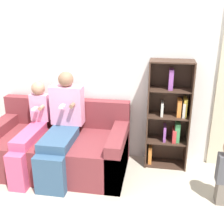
# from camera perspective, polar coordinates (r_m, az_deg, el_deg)

# --- Properties ---
(ground_plane) EXTENTS (14.00, 14.00, 0.00)m
(ground_plane) POSITION_cam_1_polar(r_m,az_deg,el_deg) (3.40, -7.19, -16.51)
(ground_plane) COLOR #B2A893
(back_wall) EXTENTS (10.00, 0.06, 2.55)m
(back_wall) POSITION_cam_1_polar(r_m,az_deg,el_deg) (3.83, -3.46, 8.99)
(back_wall) COLOR silver
(back_wall) RESTS_ON ground_plane
(couch) EXTENTS (1.77, 0.94, 0.86)m
(couch) POSITION_cam_1_polar(r_m,az_deg,el_deg) (3.80, -10.69, -7.28)
(couch) COLOR maroon
(couch) RESTS_ON ground_plane
(adult_seated) EXTENTS (0.42, 0.90, 1.28)m
(adult_seated) POSITION_cam_1_polar(r_m,az_deg,el_deg) (3.56, -10.22, -2.76)
(adult_seated) COLOR #335170
(adult_seated) RESTS_ON ground_plane
(child_seated) EXTENTS (0.25, 0.93, 1.12)m
(child_seated) POSITION_cam_1_polar(r_m,az_deg,el_deg) (3.70, -16.30, -3.74)
(child_seated) COLOR #DB4C75
(child_seated) RESTS_ON ground_plane
(bookshelf) EXTENTS (0.54, 0.30, 1.44)m
(bookshelf) POSITION_cam_1_polar(r_m,az_deg,el_deg) (3.74, 11.55, -0.73)
(bookshelf) COLOR #3D281E
(bookshelf) RESTS_ON ground_plane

